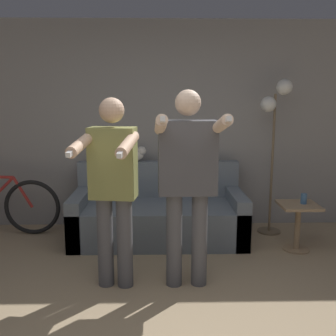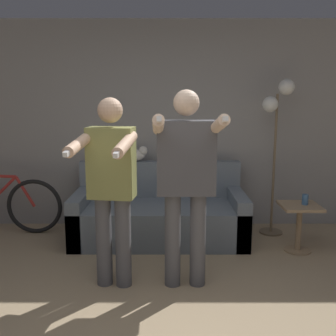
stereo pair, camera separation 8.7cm
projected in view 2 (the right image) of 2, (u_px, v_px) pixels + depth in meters
wall_back at (163, 126)px, 5.01m from camera, size 10.00×0.05×2.60m
couch at (160, 216)px, 4.64m from camera, size 1.98×0.90×0.87m
person_left at (111, 182)px, 3.36m from camera, size 0.52×0.71×1.66m
person_right at (186, 174)px, 3.35m from camera, size 0.58×0.68×1.73m
cat at (133, 155)px, 4.85m from camera, size 0.47×0.15×0.19m
floor_lamp at (277, 117)px, 4.62m from camera, size 0.36×0.28×1.87m
side_table at (299, 218)px, 4.24m from camera, size 0.41×0.41×0.52m
cup at (305, 199)px, 4.21m from camera, size 0.07×0.07×0.11m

